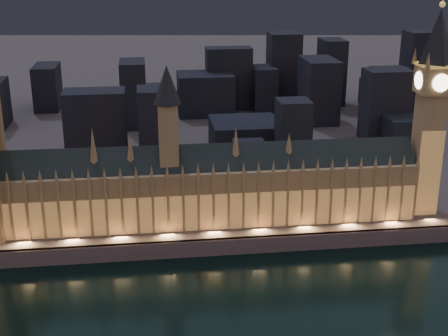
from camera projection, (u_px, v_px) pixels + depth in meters
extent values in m
plane|color=black|center=(229.00, 300.00, 253.63)|extent=(2000.00, 2000.00, 0.00)
cube|color=#4A4544|center=(169.00, 68.00, 739.51)|extent=(2000.00, 960.00, 8.00)
cube|color=#554556|center=(217.00, 247.00, 290.74)|extent=(2000.00, 2.50, 8.00)
cube|color=#926D4E|center=(211.00, 195.00, 304.46)|extent=(200.12, 21.26, 28.00)
cube|color=#BC8345|center=(214.00, 212.00, 296.50)|extent=(200.00, 0.50, 18.00)
cube|color=black|center=(211.00, 162.00, 298.89)|extent=(200.10, 17.52, 16.26)
cube|color=#926D4E|center=(168.00, 137.00, 292.20)|extent=(9.00, 9.00, 32.00)
cone|color=black|center=(167.00, 85.00, 284.00)|extent=(13.00, 13.00, 18.00)
cube|color=#926D4E|center=(11.00, 213.00, 283.24)|extent=(1.20, 1.20, 28.00)
cone|color=#926D4E|center=(7.00, 177.00, 278.23)|extent=(2.00, 2.00, 6.00)
cube|color=#926D4E|center=(27.00, 212.00, 284.11)|extent=(1.20, 1.20, 28.00)
cone|color=#926D4E|center=(23.00, 177.00, 279.10)|extent=(2.00, 2.00, 6.00)
cube|color=#926D4E|center=(43.00, 211.00, 284.98)|extent=(1.20, 1.20, 28.00)
cone|color=#926D4E|center=(40.00, 176.00, 279.97)|extent=(2.00, 2.00, 6.00)
cube|color=#926D4E|center=(59.00, 211.00, 285.85)|extent=(1.20, 1.20, 28.00)
cone|color=#926D4E|center=(56.00, 175.00, 280.84)|extent=(2.00, 2.00, 6.00)
cube|color=#926D4E|center=(75.00, 210.00, 286.72)|extent=(1.20, 1.20, 28.00)
cone|color=#926D4E|center=(72.00, 175.00, 281.71)|extent=(2.00, 2.00, 6.00)
cube|color=#926D4E|center=(91.00, 209.00, 287.58)|extent=(1.20, 1.20, 28.00)
cone|color=#926D4E|center=(88.00, 174.00, 282.57)|extent=(2.00, 2.00, 6.00)
cube|color=#926D4E|center=(106.00, 208.00, 288.45)|extent=(1.20, 1.20, 28.00)
cone|color=#926D4E|center=(104.00, 173.00, 283.44)|extent=(2.00, 2.00, 6.00)
cube|color=#926D4E|center=(122.00, 207.00, 289.32)|extent=(1.20, 1.20, 28.00)
cone|color=#926D4E|center=(120.00, 173.00, 284.31)|extent=(2.00, 2.00, 6.00)
cube|color=#926D4E|center=(138.00, 207.00, 290.19)|extent=(1.20, 1.20, 28.00)
cone|color=#926D4E|center=(136.00, 172.00, 285.18)|extent=(2.00, 2.00, 6.00)
cube|color=#926D4E|center=(153.00, 206.00, 291.06)|extent=(1.20, 1.20, 28.00)
cone|color=#926D4E|center=(152.00, 171.00, 286.05)|extent=(2.00, 2.00, 6.00)
cube|color=#926D4E|center=(168.00, 205.00, 291.93)|extent=(1.20, 1.20, 28.00)
cone|color=#926D4E|center=(167.00, 171.00, 286.92)|extent=(2.00, 2.00, 6.00)
cube|color=#926D4E|center=(183.00, 204.00, 292.79)|extent=(1.20, 1.20, 28.00)
cone|color=#926D4E|center=(183.00, 170.00, 287.78)|extent=(2.00, 2.00, 6.00)
cube|color=#926D4E|center=(199.00, 204.00, 293.66)|extent=(1.20, 1.20, 28.00)
cone|color=#926D4E|center=(198.00, 169.00, 288.65)|extent=(2.00, 2.00, 6.00)
cube|color=#926D4E|center=(214.00, 203.00, 294.53)|extent=(1.20, 1.20, 28.00)
cone|color=#926D4E|center=(213.00, 169.00, 289.52)|extent=(2.00, 2.00, 6.00)
cube|color=#926D4E|center=(229.00, 202.00, 295.40)|extent=(1.20, 1.20, 28.00)
cone|color=#926D4E|center=(229.00, 168.00, 290.39)|extent=(2.00, 2.00, 6.00)
cube|color=#926D4E|center=(243.00, 201.00, 296.27)|extent=(1.20, 1.20, 28.00)
cone|color=#926D4E|center=(244.00, 167.00, 291.26)|extent=(2.00, 2.00, 6.00)
cube|color=#926D4E|center=(258.00, 201.00, 297.14)|extent=(1.20, 1.20, 28.00)
cone|color=#926D4E|center=(259.00, 167.00, 292.13)|extent=(2.00, 2.00, 6.00)
cube|color=#926D4E|center=(273.00, 200.00, 298.00)|extent=(1.20, 1.20, 28.00)
cone|color=#926D4E|center=(274.00, 166.00, 292.99)|extent=(2.00, 2.00, 6.00)
cube|color=#926D4E|center=(288.00, 199.00, 298.87)|extent=(1.20, 1.20, 28.00)
cone|color=#926D4E|center=(288.00, 165.00, 293.86)|extent=(2.00, 2.00, 6.00)
cube|color=#926D4E|center=(302.00, 199.00, 299.74)|extent=(1.20, 1.20, 28.00)
cone|color=#926D4E|center=(303.00, 165.00, 294.73)|extent=(2.00, 2.00, 6.00)
cube|color=#926D4E|center=(316.00, 198.00, 300.61)|extent=(1.20, 1.20, 28.00)
cone|color=#926D4E|center=(318.00, 164.00, 295.60)|extent=(2.00, 2.00, 6.00)
cube|color=#926D4E|center=(331.00, 197.00, 301.48)|extent=(1.20, 1.20, 28.00)
cone|color=#926D4E|center=(332.00, 163.00, 296.47)|extent=(2.00, 2.00, 6.00)
cube|color=#926D4E|center=(345.00, 196.00, 302.35)|extent=(1.20, 1.20, 28.00)
cone|color=#926D4E|center=(347.00, 163.00, 297.34)|extent=(2.00, 2.00, 6.00)
cube|color=#926D4E|center=(359.00, 196.00, 303.21)|extent=(1.20, 1.20, 28.00)
cone|color=#926D4E|center=(361.00, 162.00, 298.20)|extent=(2.00, 2.00, 6.00)
cube|color=#926D4E|center=(373.00, 195.00, 304.08)|extent=(1.20, 1.20, 28.00)
cone|color=#926D4E|center=(376.00, 162.00, 299.07)|extent=(2.00, 2.00, 6.00)
cube|color=#926D4E|center=(387.00, 194.00, 304.95)|extent=(1.20, 1.20, 28.00)
cone|color=#926D4E|center=(390.00, 161.00, 299.94)|extent=(2.00, 2.00, 6.00)
cube|color=#926D4E|center=(401.00, 194.00, 305.82)|extent=(1.20, 1.20, 28.00)
cone|color=#926D4E|center=(404.00, 160.00, 300.81)|extent=(2.00, 2.00, 6.00)
cube|color=#926D4E|center=(415.00, 193.00, 306.69)|extent=(1.20, 1.20, 28.00)
cone|color=#926D4E|center=(418.00, 160.00, 301.68)|extent=(2.00, 2.00, 6.00)
cone|color=#926D4E|center=(93.00, 146.00, 288.93)|extent=(4.40, 4.40, 18.00)
cone|color=#926D4E|center=(130.00, 149.00, 291.65)|extent=(4.40, 4.40, 14.00)
cone|color=#926D4E|center=(236.00, 143.00, 297.40)|extent=(4.40, 4.40, 16.00)
cone|color=#926D4E|center=(289.00, 145.00, 301.22)|extent=(4.40, 4.40, 12.00)
cube|color=#926D4E|center=(426.00, 153.00, 312.17)|extent=(12.65, 12.65, 61.40)
cube|color=#BC8345|center=(429.00, 174.00, 309.21)|extent=(12.00, 0.50, 44.00)
cube|color=#926D4E|center=(434.00, 80.00, 299.95)|extent=(15.00, 15.00, 13.18)
cube|color=#F2C64C|center=(436.00, 65.00, 297.59)|extent=(15.75, 15.75, 1.20)
cone|color=black|center=(439.00, 36.00, 293.13)|extent=(18.00, 18.00, 26.00)
sphere|color=#F2C64C|center=(442.00, 4.00, 288.38)|extent=(2.80, 2.80, 2.80)
cylinder|color=#FFF2BF|center=(441.00, 83.00, 292.68)|extent=(8.40, 0.50, 8.40)
cylinder|color=#FFF2BF|center=(427.00, 77.00, 307.21)|extent=(8.40, 0.50, 8.40)
cylinder|color=#FFF2BF|center=(419.00, 80.00, 299.00)|extent=(0.50, 8.40, 8.40)
cone|color=#926D4E|center=(428.00, 61.00, 288.54)|extent=(2.60, 2.60, 8.00)
cone|color=#926D4E|center=(415.00, 56.00, 302.59)|extent=(2.60, 2.60, 8.00)
cone|color=#926D4E|center=(444.00, 55.00, 304.41)|extent=(2.60, 2.60, 8.00)
cube|color=black|center=(249.00, 158.00, 373.93)|extent=(19.03, 19.80, 18.95)
cube|color=black|center=(293.00, 133.00, 384.50)|extent=(19.65, 20.18, 41.27)
cube|color=black|center=(263.00, 88.00, 522.57)|extent=(19.44, 30.73, 36.23)
cube|color=black|center=(229.00, 79.00, 522.46)|extent=(37.76, 19.44, 51.73)
cube|color=black|center=(134.00, 94.00, 471.98)|extent=(18.99, 34.57, 49.46)
cube|color=black|center=(156.00, 126.00, 387.28)|extent=(21.11, 25.14, 47.70)
cube|color=black|center=(96.00, 125.00, 394.15)|extent=(38.19, 23.57, 44.84)
cube|color=black|center=(391.00, 94.00, 534.24)|extent=(43.78, 39.06, 22.18)
cube|color=black|center=(48.00, 87.00, 527.40)|extent=(19.72, 40.72, 36.72)
cube|color=black|center=(205.00, 94.00, 509.98)|extent=(44.53, 36.65, 33.17)
cube|color=black|center=(149.00, 98.00, 525.34)|extent=(40.45, 27.15, 20.14)
cube|color=black|center=(318.00, 90.00, 485.73)|extent=(24.63, 41.01, 48.73)
cube|color=black|center=(245.00, 136.00, 415.39)|extent=(44.15, 42.43, 20.51)
cube|color=black|center=(385.00, 105.00, 436.81)|extent=(30.39, 22.61, 49.80)
cube|color=black|center=(388.00, 91.00, 508.15)|extent=(28.33, 19.81, 38.15)
cube|color=black|center=(401.00, 131.00, 424.50)|extent=(24.83, 31.49, 21.38)
cube|color=black|center=(331.00, 72.00, 540.31)|extent=(19.19, 29.53, 55.94)
cube|color=black|center=(283.00, 70.00, 532.60)|extent=(26.00, 26.00, 62.21)
cube|color=black|center=(419.00, 67.00, 547.44)|extent=(26.00, 26.00, 61.69)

